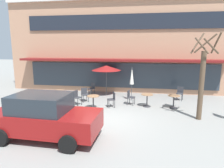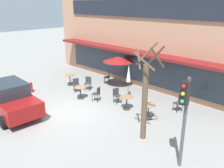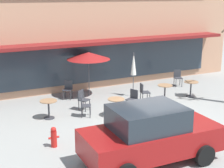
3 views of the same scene
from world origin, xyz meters
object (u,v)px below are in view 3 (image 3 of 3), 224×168
at_px(cafe_table_streetside, 165,90).
at_px(cafe_chair_3, 178,77).
at_px(cafe_chair_4, 84,104).
at_px(fire_hydrant, 54,137).
at_px(cafe_table_mid_patio, 191,86).
at_px(cafe_chair_2, 83,98).
at_px(cafe_chair_0, 68,88).
at_px(cafe_table_by_tree, 49,106).
at_px(cafe_chair_5, 133,98).
at_px(cafe_chair_1, 144,91).
at_px(patio_umbrella_cream_folded, 89,56).
at_px(cafe_table_near_wall, 116,104).
at_px(patio_umbrella_green_folded, 134,64).
at_px(parked_sedan, 150,134).

xyz_separation_m(cafe_table_streetside, cafe_chair_3, (2.18, 1.86, 0.01)).
relative_size(cafe_chair_4, fire_hydrant, 1.26).
bearing_deg(cafe_chair_3, cafe_chair_4, -161.41).
bearing_deg(cafe_table_mid_patio, cafe_chair_2, 174.46).
bearing_deg(cafe_chair_2, cafe_chair_0, 90.02).
bearing_deg(cafe_chair_0, cafe_table_by_tree, -126.43).
bearing_deg(cafe_chair_0, cafe_chair_5, -54.60).
xyz_separation_m(cafe_table_streetside, cafe_chair_0, (-4.00, 2.35, 0.01)).
height_order(cafe_chair_1, cafe_chair_3, same).
distance_m(patio_umbrella_cream_folded, cafe_chair_5, 3.26).
distance_m(cafe_table_near_wall, cafe_chair_4, 1.32).
distance_m(patio_umbrella_cream_folded, cafe_chair_4, 3.32).
distance_m(cafe_chair_2, fire_hydrant, 3.79).
height_order(patio_umbrella_green_folded, patio_umbrella_cream_folded, same).
bearing_deg(parked_sedan, cafe_chair_5, 65.88).
xyz_separation_m(cafe_table_mid_patio, cafe_chair_5, (-3.54, -0.39, 0.01)).
relative_size(cafe_table_mid_patio, cafe_chair_2, 0.85).
relative_size(cafe_chair_0, parked_sedan, 0.21).
height_order(cafe_table_near_wall, patio_umbrella_green_folded, patio_umbrella_green_folded).
relative_size(cafe_table_mid_patio, patio_umbrella_green_folded, 0.35).
xyz_separation_m(cafe_chair_1, cafe_chair_5, (-0.99, -0.68, 0.00)).
distance_m(cafe_table_streetside, cafe_chair_5, 2.06).
distance_m(cafe_table_near_wall, cafe_chair_1, 2.33).
bearing_deg(patio_umbrella_green_folded, cafe_chair_3, 10.74).
height_order(patio_umbrella_cream_folded, cafe_chair_5, patio_umbrella_cream_folded).
bearing_deg(cafe_table_by_tree, cafe_chair_0, 53.57).
bearing_deg(cafe_chair_3, cafe_chair_5, -151.41).
bearing_deg(cafe_chair_1, patio_umbrella_cream_folded, 132.23).
bearing_deg(cafe_table_by_tree, cafe_table_mid_patio, -1.55).
xyz_separation_m(patio_umbrella_green_folded, cafe_chair_5, (-1.02, -1.69, -1.10)).
xyz_separation_m(cafe_chair_2, cafe_chair_3, (6.18, 1.37, 0.00)).
relative_size(cafe_table_streetside, patio_umbrella_cream_folded, 0.35).
bearing_deg(cafe_table_mid_patio, cafe_table_streetside, 178.45).
bearing_deg(cafe_chair_5, cafe_chair_4, 176.85).
height_order(cafe_table_near_wall, fire_hydrant, cafe_table_near_wall).
height_order(cafe_chair_3, fire_hydrant, cafe_chair_3).
height_order(cafe_table_by_tree, cafe_chair_5, cafe_chair_5).
bearing_deg(patio_umbrella_cream_folded, cafe_chair_4, -117.20).
distance_m(cafe_chair_5, fire_hydrant, 4.74).
relative_size(cafe_table_near_wall, cafe_table_by_tree, 1.00).
height_order(cafe_chair_4, parked_sedan, parked_sedan).
bearing_deg(patio_umbrella_cream_folded, cafe_chair_1, -47.77).
xyz_separation_m(cafe_table_by_tree, cafe_chair_4, (1.36, -0.46, 0.01)).
bearing_deg(patio_umbrella_green_folded, cafe_chair_4, -154.36).
distance_m(cafe_table_by_tree, fire_hydrant, 2.76).
xyz_separation_m(cafe_chair_0, parked_sedan, (0.01, -7.18, 0.35)).
bearing_deg(cafe_chair_1, cafe_table_mid_patio, -6.64).
xyz_separation_m(cafe_chair_2, cafe_chair_5, (1.98, -0.92, 0.00)).
xyz_separation_m(parked_sedan, fire_hydrant, (-2.28, 2.29, -0.53)).
xyz_separation_m(cafe_table_mid_patio, cafe_chair_3, (0.66, 1.90, 0.01)).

